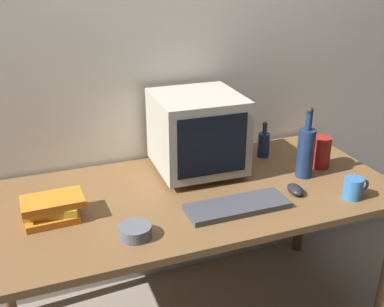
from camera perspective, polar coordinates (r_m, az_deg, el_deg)
The scene contains 11 objects.
back_wall at distance 2.25m, azimuth -4.39°, elevation 12.50°, with size 4.00×0.08×2.50m, color silver.
desk at distance 2.03m, azimuth 0.00°, elevation -6.64°, with size 1.77×0.82×0.73m.
crt_monitor at distance 2.11m, azimuth 0.65°, elevation 2.59°, with size 0.39×0.40×0.37m.
keyboard at distance 1.87m, azimuth 5.61°, elevation -6.50°, with size 0.42×0.15×0.02m, color #3F3F47.
computer_mouse at distance 2.02m, azimuth 12.63°, elevation -4.36°, with size 0.06×0.10×0.04m, color black.
bottle_tall at distance 2.14m, azimuth 13.87°, elevation 0.31°, with size 0.08×0.08×0.33m.
bottle_short at distance 2.34m, azimuth 8.86°, elevation 1.20°, with size 0.06×0.06×0.18m.
book_stack at distance 1.87m, azimuth -16.95°, elevation -6.45°, with size 0.23×0.19×0.09m.
mug at distance 2.04m, azimuth 19.34°, elevation -4.04°, with size 0.12×0.08×0.09m.
cd_spindle at distance 1.70m, azimuth -7.04°, elevation -9.52°, with size 0.12×0.12×0.04m, color #595B66.
metal_canister at distance 2.28m, azimuth 15.64°, elevation 0.16°, with size 0.09×0.09×0.15m, color #A51E19.
Camera 1 is at (-0.63, -1.64, 1.67)m, focal length 43.18 mm.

